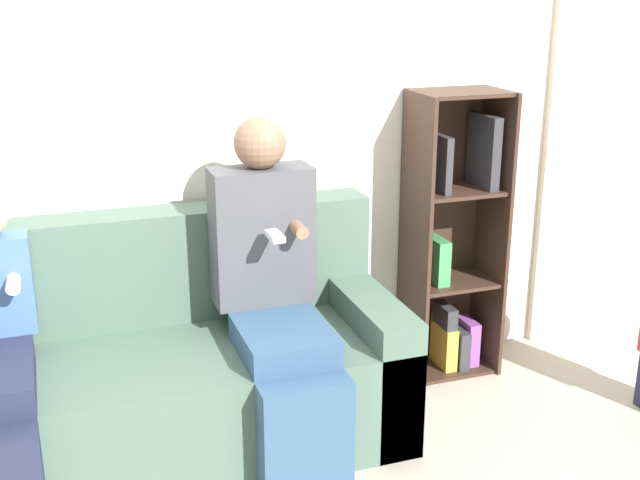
{
  "coord_description": "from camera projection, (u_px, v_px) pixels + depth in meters",
  "views": [
    {
      "loc": [
        -0.71,
        -2.45,
        1.85
      ],
      "look_at": [
        0.34,
        0.54,
        0.81
      ],
      "focal_mm": 45.0,
      "sensor_mm": 36.0,
      "label": 1
    }
  ],
  "objects": [
    {
      "name": "back_wall",
      "position": [
        216.0,
        118.0,
        3.43
      ],
      "size": [
        10.0,
        0.06,
        2.55
      ],
      "color": "silver",
      "rests_on": "ground_plane"
    },
    {
      "name": "curtain_panel",
      "position": [
        619.0,
        119.0,
        4.07
      ],
      "size": [
        0.86,
        0.04,
        2.32
      ],
      "color": "beige",
      "rests_on": "ground_plane"
    },
    {
      "name": "couch",
      "position": [
        151.0,
        377.0,
        3.22
      ],
      "size": [
        2.02,
        0.8,
        0.93
      ],
      "color": "#4C6656",
      "rests_on": "ground_plane"
    },
    {
      "name": "adult_seated",
      "position": [
        275.0,
        287.0,
        3.15
      ],
      "size": [
        0.41,
        0.72,
        1.33
      ],
      "color": "#335170",
      "rests_on": "ground_plane"
    },
    {
      "name": "bookshelf",
      "position": [
        451.0,
        248.0,
        3.83
      ],
      "size": [
        0.42,
        0.32,
        1.37
      ],
      "color": "#3D281E",
      "rests_on": "ground_plane"
    }
  ]
}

